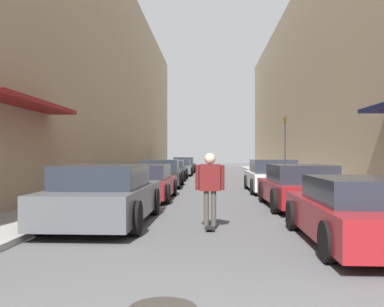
# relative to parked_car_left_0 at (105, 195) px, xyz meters

# --- Properties ---
(ground) EXTENTS (109.20, 109.20, 0.00)m
(ground) POSITION_rel_parked_car_left_0_xyz_m (2.53, 12.73, -0.65)
(ground) COLOR #515154
(curb_strip_left) EXTENTS (1.80, 49.64, 0.12)m
(curb_strip_left) POSITION_rel_parked_car_left_0_xyz_m (-1.89, 17.69, -0.59)
(curb_strip_left) COLOR gray
(curb_strip_left) RESTS_ON ground
(curb_strip_right) EXTENTS (1.80, 49.64, 0.12)m
(curb_strip_right) POSITION_rel_parked_car_left_0_xyz_m (6.96, 17.69, -0.59)
(curb_strip_right) COLOR gray
(curb_strip_right) RESTS_ON ground
(building_row_left) EXTENTS (4.90, 49.64, 12.54)m
(building_row_left) POSITION_rel_parked_car_left_0_xyz_m (-4.79, 17.69, 5.62)
(building_row_left) COLOR tan
(building_row_left) RESTS_ON ground
(building_row_right) EXTENTS (4.90, 49.64, 12.10)m
(building_row_right) POSITION_rel_parked_car_left_0_xyz_m (9.86, 17.69, 5.40)
(building_row_right) COLOR tan
(building_row_right) RESTS_ON ground
(parked_car_left_0) EXTENTS (2.05, 4.65, 1.33)m
(parked_car_left_0) POSITION_rel_parked_car_left_0_xyz_m (0.00, 0.00, 0.00)
(parked_car_left_0) COLOR #515459
(parked_car_left_0) RESTS_ON ground
(parked_car_left_1) EXTENTS (2.05, 4.34, 1.21)m
(parked_car_left_1) POSITION_rel_parked_car_left_0_xyz_m (0.07, 5.19, -0.06)
(parked_car_left_1) COLOR maroon
(parked_car_left_1) RESTS_ON ground
(parked_car_left_2) EXTENTS (2.04, 3.96, 1.31)m
(parked_car_left_2) POSITION_rel_parked_car_left_0_xyz_m (0.02, 10.91, -0.01)
(parked_car_left_2) COLOR #232326
(parked_car_left_2) RESTS_ON ground
(parked_car_left_3) EXTENTS (2.01, 4.41, 1.18)m
(parked_car_left_3) POSITION_rel_parked_car_left_0_xyz_m (-0.05, 16.61, -0.07)
(parked_car_left_3) COLOR #232326
(parked_car_left_3) RESTS_ON ground
(parked_car_left_4) EXTENTS (1.86, 3.96, 1.18)m
(parked_car_left_4) POSITION_rel_parked_car_left_0_xyz_m (0.17, 21.89, -0.07)
(parked_car_left_4) COLOR #515459
(parked_car_left_4) RESTS_ON ground
(parked_car_left_5) EXTENTS (1.99, 4.81, 1.32)m
(parked_car_left_5) POSITION_rel_parked_car_left_0_xyz_m (0.13, 27.40, -0.01)
(parked_car_left_5) COLOR #232326
(parked_car_left_5) RESTS_ON ground
(parked_car_right_0) EXTENTS (2.09, 4.33, 1.18)m
(parked_car_right_0) POSITION_rel_parked_car_left_0_xyz_m (5.02, -2.01, -0.07)
(parked_car_right_0) COLOR maroon
(parked_car_right_0) RESTS_ON ground
(parked_car_right_1) EXTENTS (1.98, 4.42, 1.27)m
(parked_car_right_1) POSITION_rel_parked_car_left_0_xyz_m (4.98, 3.10, -0.03)
(parked_car_right_1) COLOR maroon
(parked_car_right_1) RESTS_ON ground
(parked_car_right_2) EXTENTS (2.00, 4.63, 1.35)m
(parked_car_right_2) POSITION_rel_parked_car_left_0_xyz_m (4.94, 8.38, -0.00)
(parked_car_right_2) COLOR silver
(parked_car_right_2) RESTS_ON ground
(skateboarder) EXTENTS (0.61, 0.78, 1.60)m
(skateboarder) POSITION_rel_parked_car_left_0_xyz_m (2.36, -0.58, 0.33)
(skateboarder) COLOR black
(skateboarder) RESTS_ON ground
(traffic_light) EXTENTS (0.16, 0.22, 3.96)m
(traffic_light) POSITION_rel_parked_car_left_0_xyz_m (7.31, 18.69, 1.88)
(traffic_light) COLOR #2D2D2D
(traffic_light) RESTS_ON curb_strip_right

